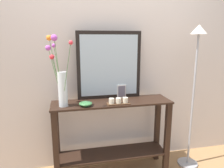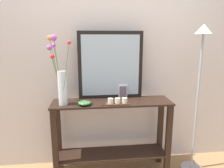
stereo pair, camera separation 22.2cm
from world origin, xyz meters
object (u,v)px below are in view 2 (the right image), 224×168
(mirror_leaning, at_px, (110,65))
(tall_vase_left, at_px, (61,79))
(picture_frame_small, at_px, (123,91))
(floor_lamp, at_px, (200,76))
(candle_tray, at_px, (118,102))
(console_table, at_px, (112,130))
(decorative_bowl, at_px, (85,103))

(mirror_leaning, distance_m, tall_vase_left, 0.57)
(tall_vase_left, xyz_separation_m, picture_frame_small, (0.67, 0.17, -0.19))
(tall_vase_left, height_order, floor_lamp, floor_lamp)
(mirror_leaning, xyz_separation_m, candle_tray, (0.05, -0.25, -0.35))
(floor_lamp, bearing_deg, console_table, 176.31)
(console_table, xyz_separation_m, picture_frame_small, (0.14, 0.13, 0.42))
(mirror_leaning, bearing_deg, decorative_bowl, -140.56)
(console_table, relative_size, mirror_leaning, 1.72)
(picture_frame_small, xyz_separation_m, decorative_bowl, (-0.44, -0.22, -0.05))
(decorative_bowl, height_order, floor_lamp, floor_lamp)
(console_table, height_order, decorative_bowl, decorative_bowl)
(console_table, height_order, tall_vase_left, tall_vase_left)
(tall_vase_left, bearing_deg, picture_frame_small, 14.61)
(console_table, height_order, picture_frame_small, picture_frame_small)
(mirror_leaning, distance_m, floor_lamp, 0.98)
(mirror_leaning, relative_size, floor_lamp, 0.45)
(candle_tray, height_order, decorative_bowl, candle_tray)
(mirror_leaning, relative_size, picture_frame_small, 4.99)
(console_table, relative_size, candle_tray, 5.31)
(console_table, distance_m, mirror_leaning, 0.73)
(console_table, xyz_separation_m, floor_lamp, (0.95, -0.06, 0.62))
(tall_vase_left, bearing_deg, decorative_bowl, -12.18)
(mirror_leaning, distance_m, candle_tray, 0.43)
(mirror_leaning, xyz_separation_m, decorative_bowl, (-0.29, -0.24, -0.35))
(candle_tray, height_order, picture_frame_small, picture_frame_small)
(tall_vase_left, bearing_deg, floor_lamp, -0.52)
(tall_vase_left, height_order, picture_frame_small, tall_vase_left)
(picture_frame_small, relative_size, decorative_bowl, 1.11)
(decorative_bowl, bearing_deg, tall_vase_left, 167.82)
(tall_vase_left, height_order, candle_tray, tall_vase_left)
(decorative_bowl, bearing_deg, candle_tray, -1.33)
(mirror_leaning, xyz_separation_m, tall_vase_left, (-0.53, -0.19, -0.11))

